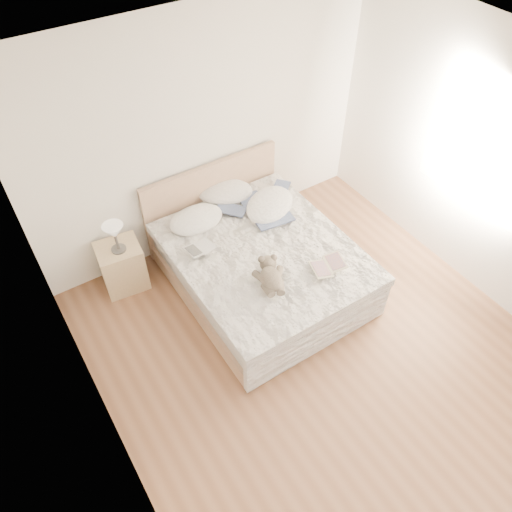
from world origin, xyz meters
name	(u,v)px	position (x,y,z in m)	size (l,w,h in m)	color
floor	(325,359)	(0.00, 0.00, 0.00)	(4.00, 4.50, 0.00)	brown
ceiling	(370,111)	(0.00, 0.00, 2.70)	(4.00, 4.50, 0.00)	white
wall_back	(204,134)	(0.00, 2.25, 1.35)	(4.00, 0.02, 2.70)	white
wall_left	(100,390)	(-2.00, 0.00, 1.35)	(0.02, 4.50, 2.70)	white
wall_right	(506,181)	(2.00, 0.00, 1.35)	(0.02, 4.50, 2.70)	white
window	(483,157)	(1.99, 0.30, 1.45)	(0.02, 1.30, 1.10)	white
bed	(259,264)	(0.00, 1.19, 0.31)	(1.72, 2.14, 1.00)	tan
nightstand	(122,266)	(-1.25, 1.99, 0.28)	(0.45, 0.40, 0.56)	tan
table_lamp	(114,233)	(-1.24, 1.95, 0.80)	(0.23, 0.23, 0.34)	#4B4741
pillow_left	(196,219)	(-0.38, 1.85, 0.64)	(0.61, 0.43, 0.18)	white
pillow_middle	(225,192)	(0.12, 2.09, 0.64)	(0.64, 0.45, 0.19)	silver
pillow_right	(270,205)	(0.42, 1.62, 0.64)	(0.67, 0.47, 0.20)	white
blouse	(266,209)	(0.35, 1.60, 0.63)	(0.66, 0.70, 0.03)	#3E4C70
photo_book	(200,249)	(-0.56, 1.44, 0.63)	(0.29, 0.20, 0.02)	white
childrens_book	(328,266)	(0.39, 0.54, 0.63)	(0.37, 0.25, 0.02)	beige
teddy_bear	(271,284)	(-0.23, 0.64, 0.65)	(0.27, 0.38, 0.20)	#6A5D4E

